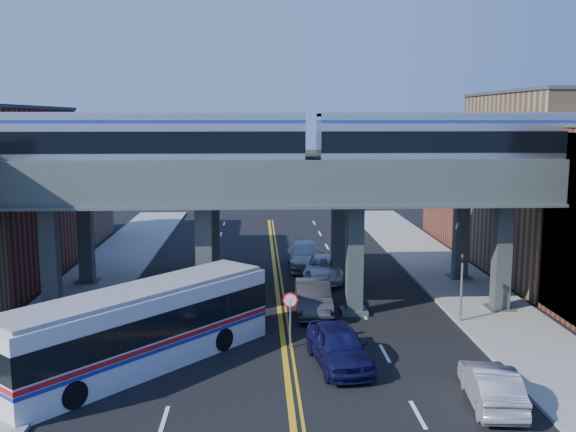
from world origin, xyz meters
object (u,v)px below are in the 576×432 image
(stop_sign, at_px, (290,310))
(traffic_signal, at_px, (462,280))
(car_lane_b, at_px, (313,297))
(transit_train, at_px, (158,142))
(car_lane_d, at_px, (306,255))
(car_lane_a, at_px, (339,346))
(car_lane_c, at_px, (324,268))
(car_parked_curb, at_px, (491,385))
(transit_bus, at_px, (141,329))

(stop_sign, relative_size, traffic_signal, 0.64)
(car_lane_b, bearing_deg, stop_sign, -105.29)
(car_lane_b, bearing_deg, transit_train, -177.68)
(traffic_signal, xyz_separation_m, car_lane_d, (-7.01, 12.84, -1.44))
(car_lane_b, bearing_deg, car_lane_a, -85.84)
(stop_sign, xyz_separation_m, car_lane_c, (2.81, 12.36, -1.00))
(transit_train, bearing_deg, car_lane_d, 52.12)
(car_lane_a, relative_size, car_parked_curb, 1.13)
(car_lane_a, height_order, car_lane_c, car_lane_a)
(car_lane_d, distance_m, car_parked_curb, 22.76)
(stop_sign, distance_m, car_lane_d, 15.97)
(stop_sign, bearing_deg, transit_train, 142.59)
(stop_sign, distance_m, car_lane_b, 5.51)
(traffic_signal, relative_size, car_lane_c, 0.75)
(car_lane_a, distance_m, car_lane_b, 7.52)
(transit_bus, xyz_separation_m, car_lane_c, (9.25, 14.38, -0.93))
(stop_sign, xyz_separation_m, car_lane_a, (1.95, -2.28, -0.88))
(car_lane_c, distance_m, car_parked_curb, 19.16)
(stop_sign, height_order, car_lane_c, stop_sign)
(traffic_signal, relative_size, transit_bus, 0.36)
(stop_sign, xyz_separation_m, car_parked_curb, (7.07, -6.33, -1.00))
(stop_sign, bearing_deg, car_parked_curb, -41.81)
(transit_train, relative_size, car_lane_b, 8.86)
(car_lane_c, height_order, car_lane_d, car_lane_d)
(stop_sign, height_order, car_lane_b, stop_sign)
(transit_train, xyz_separation_m, stop_sign, (6.54, -5.00, -7.48))
(stop_sign, distance_m, car_parked_curb, 9.54)
(car_parked_curb, bearing_deg, car_lane_d, -70.15)
(transit_train, height_order, car_lane_a, transit_train)
(car_lane_c, bearing_deg, car_lane_d, 111.63)
(transit_train, distance_m, traffic_signal, 17.04)
(transit_train, xyz_separation_m, car_lane_a, (8.49, -7.28, -8.35))
(transit_bus, bearing_deg, car_lane_c, 9.64)
(traffic_signal, height_order, car_lane_a, traffic_signal)
(car_lane_a, relative_size, car_lane_d, 0.87)
(car_lane_c, bearing_deg, transit_train, -135.05)
(stop_sign, distance_m, transit_bus, 6.74)
(car_lane_c, bearing_deg, car_parked_curb, -70.40)
(transit_train, bearing_deg, car_lane_c, 38.19)
(traffic_signal, distance_m, car_lane_a, 8.84)
(car_lane_b, bearing_deg, transit_bus, -136.85)
(transit_bus, height_order, car_lane_c, transit_bus)
(transit_bus, distance_m, car_lane_c, 17.12)
(stop_sign, bearing_deg, traffic_signal, 18.63)
(stop_sign, relative_size, car_lane_a, 0.51)
(car_lane_a, distance_m, car_lane_c, 14.66)
(traffic_signal, height_order, car_parked_curb, traffic_signal)
(traffic_signal, relative_size, car_lane_a, 0.79)
(transit_bus, relative_size, car_lane_b, 2.16)
(stop_sign, relative_size, car_lane_d, 0.44)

